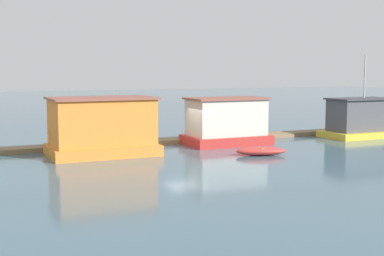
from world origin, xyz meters
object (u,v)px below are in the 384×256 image
at_px(houseboat_orange, 102,127).
at_px(mooring_post_near_right, 239,129).
at_px(houseboat_yellow, 360,119).
at_px(houseboat_red, 226,122).
at_px(dinghy_red, 261,151).

height_order(houseboat_orange, mooring_post_near_right, houseboat_orange).
bearing_deg(houseboat_yellow, houseboat_red, 176.72).
bearing_deg(dinghy_red, houseboat_red, 85.88).
relative_size(houseboat_orange, mooring_post_near_right, 3.70).
bearing_deg(houseboat_red, houseboat_orange, -173.94).
bearing_deg(houseboat_orange, mooring_post_near_right, 11.17).
distance_m(houseboat_red, mooring_post_near_right, 2.10).
height_order(houseboat_yellow, dinghy_red, houseboat_yellow).
xyz_separation_m(houseboat_orange, houseboat_yellow, (19.94, 0.30, -0.30)).
height_order(houseboat_red, dinghy_red, houseboat_red).
relative_size(houseboat_orange, dinghy_red, 1.98).
relative_size(houseboat_red, dinghy_red, 1.76).
relative_size(houseboat_orange, houseboat_red, 1.12).
xyz_separation_m(houseboat_red, dinghy_red, (-0.36, -5.01, -1.25)).
xyz_separation_m(houseboat_orange, houseboat_red, (8.84, 0.94, -0.16)).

